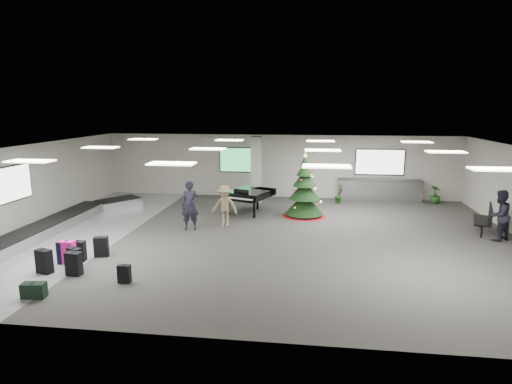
# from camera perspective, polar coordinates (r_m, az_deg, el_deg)

# --- Properties ---
(ground) EXTENTS (18.00, 18.00, 0.00)m
(ground) POSITION_cam_1_polar(r_m,az_deg,el_deg) (15.49, 1.08, -5.95)
(ground) COLOR #383633
(ground) RESTS_ON ground
(room_envelope) EXTENTS (18.02, 14.02, 3.21)m
(room_envelope) POSITION_cam_1_polar(r_m,az_deg,el_deg) (15.67, -0.01, 2.99)
(room_envelope) COLOR #A4A096
(room_envelope) RESTS_ON ground
(baggage_carousel) EXTENTS (2.28, 9.71, 0.43)m
(baggage_carousel) POSITION_cam_1_polar(r_m,az_deg,el_deg) (17.96, -24.73, -3.88)
(baggage_carousel) COLOR silver
(baggage_carousel) RESTS_ON ground
(service_counter) EXTENTS (4.05, 0.65, 1.08)m
(service_counter) POSITION_cam_1_polar(r_m,az_deg,el_deg) (22.00, 16.10, 0.25)
(service_counter) COLOR silver
(service_counter) RESTS_ON ground
(suitcase_0) EXTENTS (0.44, 0.28, 0.68)m
(suitcase_0) POSITION_cam_1_polar(r_m,az_deg,el_deg) (13.01, -23.12, -8.79)
(suitcase_0) COLOR black
(suitcase_0) RESTS_ON ground
(suitcase_1) EXTENTS (0.47, 0.37, 0.66)m
(suitcase_1) POSITION_cam_1_polar(r_m,az_deg,el_deg) (13.44, -23.02, -8.19)
(suitcase_1) COLOR black
(suitcase_1) RESTS_ON ground
(pink_suitcase) EXTENTS (0.46, 0.27, 0.72)m
(pink_suitcase) POSITION_cam_1_polar(r_m,az_deg,el_deg) (13.97, -23.85, -7.39)
(pink_suitcase) COLOR #FF2197
(pink_suitcase) RESTS_ON ground
(suitcase_3) EXTENTS (0.47, 0.33, 0.65)m
(suitcase_3) POSITION_cam_1_polar(r_m,az_deg,el_deg) (14.25, -19.93, -6.87)
(suitcase_3) COLOR black
(suitcase_3) RESTS_ON ground
(navy_suitcase) EXTENTS (0.46, 0.30, 0.70)m
(navy_suitcase) POSITION_cam_1_polar(r_m,az_deg,el_deg) (14.01, -24.04, -7.39)
(navy_suitcase) COLOR black
(navy_suitcase) RESTS_ON ground
(suitcase_5) EXTENTS (0.51, 0.38, 0.70)m
(suitcase_5) POSITION_cam_1_polar(r_m,az_deg,el_deg) (13.50, -26.40, -8.28)
(suitcase_5) COLOR black
(suitcase_5) RESTS_ON ground
(green_duffel) EXTENTS (0.59, 0.35, 0.39)m
(green_duffel) POSITION_cam_1_polar(r_m,az_deg,el_deg) (12.03, -27.51, -11.54)
(green_duffel) COLOR black
(green_duffel) RESTS_ON ground
(suitcase_7) EXTENTS (0.34, 0.19, 0.50)m
(suitcase_7) POSITION_cam_1_polar(r_m,az_deg,el_deg) (12.06, -17.15, -10.38)
(suitcase_7) COLOR black
(suitcase_7) RESTS_ON ground
(suitcase_8) EXTENTS (0.45, 0.29, 0.65)m
(suitcase_8) POSITION_cam_1_polar(r_m,az_deg,el_deg) (14.09, -22.62, -7.30)
(suitcase_8) COLOR black
(suitcase_8) RESTS_ON ground
(christmas_tree) EXTENTS (1.91, 1.91, 2.72)m
(christmas_tree) POSITION_cam_1_polar(r_m,az_deg,el_deg) (18.24, 6.47, -0.35)
(christmas_tree) COLOR maroon
(christmas_tree) RESTS_ON ground
(grand_piano) EXTENTS (2.19, 2.47, 1.17)m
(grand_piano) POSITION_cam_1_polar(r_m,az_deg,el_deg) (18.68, -0.95, -0.31)
(grand_piano) COLOR black
(grand_piano) RESTS_ON ground
(bench) EXTENTS (1.08, 1.75, 1.05)m
(bench) POSITION_cam_1_polar(r_m,az_deg,el_deg) (17.90, 28.28, -3.00)
(bench) COLOR black
(bench) RESTS_ON ground
(traveler_a) EXTENTS (0.72, 0.50, 1.89)m
(traveler_a) POSITION_cam_1_polar(r_m,az_deg,el_deg) (16.26, -8.78, -1.81)
(traveler_a) COLOR black
(traveler_a) RESTS_ON ground
(traveler_b) EXTENTS (1.13, 0.76, 1.62)m
(traveler_b) POSITION_cam_1_polar(r_m,az_deg,el_deg) (16.67, -4.19, -1.86)
(traveler_b) COLOR #877754
(traveler_b) RESTS_ON ground
(traveler_bench) EXTENTS (1.10, 1.05, 1.79)m
(traveler_bench) POSITION_cam_1_polar(r_m,az_deg,el_deg) (17.07, 29.70, -2.72)
(traveler_bench) COLOR black
(traveler_bench) RESTS_ON ground
(potted_plant_left) EXTENTS (0.54, 0.51, 0.77)m
(potted_plant_left) POSITION_cam_1_polar(r_m,az_deg,el_deg) (21.03, 11.00, -0.46)
(potted_plant_left) COLOR #133D14
(potted_plant_left) RESTS_ON ground
(potted_plant_right) EXTENTS (0.69, 0.69, 0.88)m
(potted_plant_right) POSITION_cam_1_polar(r_m,az_deg,el_deg) (22.35, 22.79, -0.30)
(potted_plant_right) COLOR #133D14
(potted_plant_right) RESTS_ON ground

